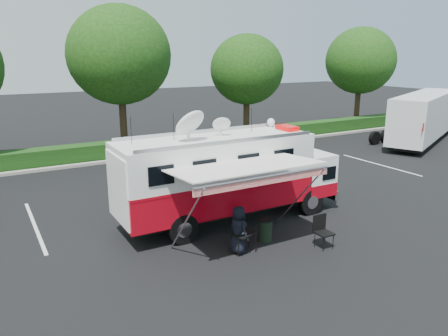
# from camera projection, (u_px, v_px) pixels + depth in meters

# --- Properties ---
(ground_plane) EXTENTS (120.00, 120.00, 0.00)m
(ground_plane) POSITION_uv_depth(u_px,v_px,m) (231.00, 220.00, 16.46)
(ground_plane) COLOR black
(ground_plane) RESTS_ON ground
(back_border) EXTENTS (60.00, 6.14, 8.87)m
(back_border) POSITION_uv_depth(u_px,v_px,m) (139.00, 71.00, 26.55)
(back_border) COLOR #9E998E
(back_border) RESTS_ON ground_plane
(stall_lines) EXTENTS (24.12, 5.50, 0.01)m
(stall_lines) POSITION_uv_depth(u_px,v_px,m) (185.00, 199.00, 18.73)
(stall_lines) COLOR silver
(stall_lines) RESTS_ON ground_plane
(command_truck) EXTENTS (8.55, 2.35, 4.11)m
(command_truck) POSITION_uv_depth(u_px,v_px,m) (229.00, 175.00, 15.97)
(command_truck) COLOR black
(command_truck) RESTS_ON ground_plane
(awning) EXTENTS (4.67, 2.43, 2.82)m
(awning) POSITION_uv_depth(u_px,v_px,m) (248.00, 170.00, 13.32)
(awning) COLOR silver
(awning) RESTS_ON ground_plane
(person) EXTENTS (0.59, 0.82, 1.54)m
(person) POSITION_uv_depth(u_px,v_px,m) (238.00, 253.00, 13.74)
(person) COLOR black
(person) RESTS_ON ground_plane
(folding_table) EXTENTS (0.92, 0.79, 0.66)m
(folding_table) POSITION_uv_depth(u_px,v_px,m) (244.00, 234.00, 13.63)
(folding_table) COLOR black
(folding_table) RESTS_ON ground_plane
(folding_chair) EXTENTS (0.53, 0.55, 1.07)m
(folding_chair) POSITION_uv_depth(u_px,v_px,m) (322.00, 228.00, 14.02)
(folding_chair) COLOR black
(folding_chair) RESTS_ON ground_plane
(trash_bin) EXTENTS (0.50, 0.50, 0.75)m
(trash_bin) POSITION_uv_depth(u_px,v_px,m) (265.00, 230.00, 14.54)
(trash_bin) COLOR black
(trash_bin) RESTS_ON ground_plane
(semi_trailer) EXTENTS (10.85, 6.66, 3.36)m
(semi_trailer) POSITION_uv_depth(u_px,v_px,m) (424.00, 117.00, 30.30)
(semi_trailer) COLOR silver
(semi_trailer) RESTS_ON ground_plane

